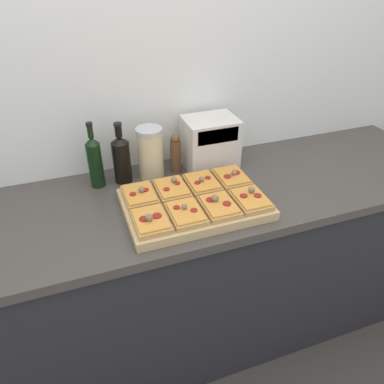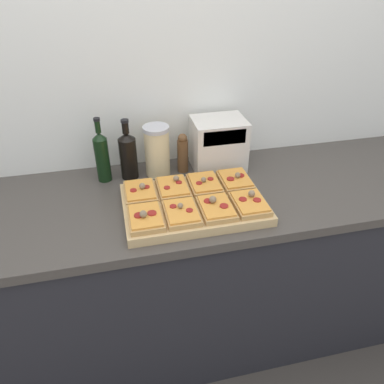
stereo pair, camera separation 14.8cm
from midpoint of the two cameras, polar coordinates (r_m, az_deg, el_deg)
wall_back at (r=1.72m, az=-9.14°, el=15.57°), size 6.00×0.06×2.50m
kitchen_counter at (r=1.84m, az=-4.54°, el=-12.34°), size 2.63×0.67×0.89m
cutting_board at (r=1.48m, az=-2.47°, el=-1.95°), size 0.55×0.37×0.04m
pizza_slice_back_left at (r=1.50m, az=-10.82°, el=-0.54°), size 0.12×0.17×0.05m
pizza_slice_back_midleft at (r=1.52m, az=-5.90°, el=0.41°), size 0.12×0.17×0.05m
pizza_slice_back_midright at (r=1.55m, az=-1.15°, el=1.29°), size 0.12×0.17×0.05m
pizza_slice_back_right at (r=1.59m, az=3.41°, el=2.16°), size 0.12×0.17×0.05m
pizza_slice_front_left at (r=1.35m, az=-9.45°, el=-4.46°), size 0.12×0.17×0.05m
pizza_slice_front_midleft at (r=1.37m, az=-4.03°, el=-3.36°), size 0.12×0.17×0.05m
pizza_slice_front_midright at (r=1.41m, az=1.15°, el=-2.24°), size 0.12×0.17×0.06m
pizza_slice_front_right at (r=1.45m, az=6.08°, el=-1.20°), size 0.12×0.17×0.05m
olive_oil_bottle at (r=1.64m, az=-17.11°, el=4.46°), size 0.06×0.06×0.29m
wine_bottle at (r=1.65m, az=-13.25°, el=4.96°), size 0.08×0.08×0.27m
grain_jar_tall at (r=1.66m, az=-8.92°, el=5.85°), size 0.11×0.11×0.23m
pepper_mill at (r=1.69m, az=-5.02°, el=5.75°), size 0.05×0.05×0.19m
toaster_oven at (r=1.72m, az=0.29°, el=7.44°), size 0.26×0.18×0.24m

